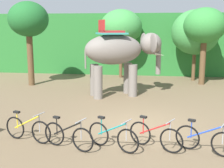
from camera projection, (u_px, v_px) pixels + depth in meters
ground_plane at (138, 126)px, 10.37m from camera, size 80.00×80.00×0.00m
foliage_hedge at (147, 43)px, 23.71m from camera, size 36.00×6.00×4.40m
tree_center_left at (28, 20)px, 17.05m from camera, size 2.32×2.32×4.91m
tree_left at (121, 28)px, 19.85m from camera, size 2.84×2.84×4.62m
tree_far_right at (195, 32)px, 18.72m from camera, size 3.03×3.03×4.54m
tree_far_left at (205, 26)px, 17.36m from camera, size 2.48×2.48×4.58m
elephant at (120, 52)px, 14.70m from camera, size 4.17×2.98×3.78m
bike_yellow at (28, 129)px, 8.96m from camera, size 1.65×0.66×0.92m
bike_black at (68, 136)px, 8.41m from camera, size 1.62×0.73×0.92m
bike_teal at (113, 136)px, 8.36m from camera, size 1.55×0.85×0.92m
bike_red at (155, 136)px, 8.40m from camera, size 1.53×0.88×0.92m
bike_blue at (205, 140)px, 8.11m from camera, size 1.58×0.81×0.92m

